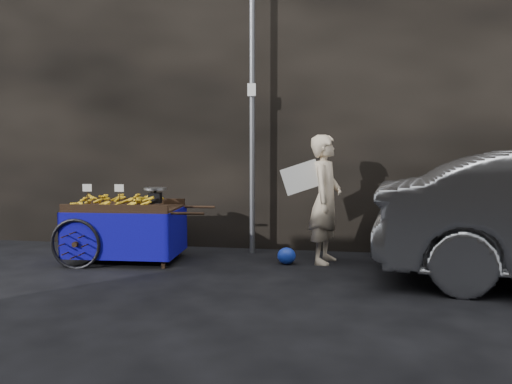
# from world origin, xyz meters

# --- Properties ---
(ground) EXTENTS (80.00, 80.00, 0.00)m
(ground) POSITION_xyz_m (0.00, 0.00, 0.00)
(ground) COLOR black
(ground) RESTS_ON ground
(building_wall) EXTENTS (13.50, 2.00, 5.00)m
(building_wall) POSITION_xyz_m (0.39, 2.60, 2.50)
(building_wall) COLOR black
(building_wall) RESTS_ON ground
(street_pole) EXTENTS (0.12, 0.10, 4.00)m
(street_pole) POSITION_xyz_m (0.30, 1.30, 2.01)
(street_pole) COLOR slate
(street_pole) RESTS_ON ground
(banana_cart) EXTENTS (2.06, 1.07, 1.09)m
(banana_cart) POSITION_xyz_m (-1.37, 0.47, 0.67)
(banana_cart) COLOR black
(banana_cart) RESTS_ON ground
(vendor) EXTENTS (0.89, 0.71, 1.74)m
(vendor) POSITION_xyz_m (1.39, 0.84, 0.87)
(vendor) COLOR beige
(vendor) RESTS_ON ground
(plastic_bag) EXTENTS (0.25, 0.20, 0.23)m
(plastic_bag) POSITION_xyz_m (0.88, 0.64, 0.11)
(plastic_bag) COLOR #1835BA
(plastic_bag) RESTS_ON ground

